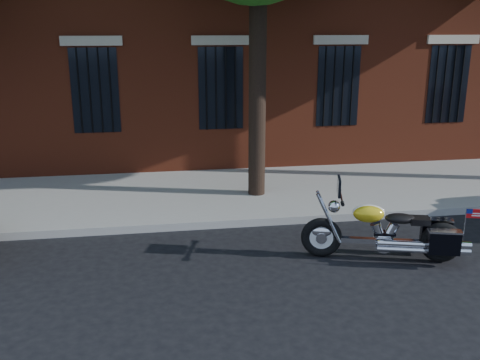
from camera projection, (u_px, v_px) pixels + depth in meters
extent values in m
plane|color=black|center=(259.00, 255.00, 8.91)|extent=(120.00, 120.00, 0.00)
cube|color=gray|center=(245.00, 222.00, 10.19)|extent=(40.00, 0.16, 0.15)
cube|color=gray|center=(232.00, 193.00, 11.98)|extent=(40.00, 3.60, 0.15)
cube|color=black|center=(221.00, 88.00, 13.15)|extent=(1.10, 0.14, 2.00)
cube|color=#B2A893|center=(220.00, 40.00, 12.80)|extent=(1.40, 0.20, 0.22)
cylinder|color=black|center=(221.00, 89.00, 13.07)|extent=(0.04, 0.04, 2.00)
cylinder|color=black|center=(257.00, 85.00, 11.04)|extent=(0.36, 0.36, 5.00)
torus|color=black|center=(321.00, 237.00, 8.75)|extent=(0.69, 0.33, 0.67)
torus|color=black|center=(441.00, 242.00, 8.54)|extent=(0.69, 0.33, 0.67)
cylinder|color=white|center=(321.00, 237.00, 8.75)|extent=(0.50, 0.19, 0.50)
cylinder|color=white|center=(441.00, 242.00, 8.54)|extent=(0.50, 0.19, 0.50)
ellipsoid|color=white|center=(322.00, 232.00, 8.73)|extent=(0.37, 0.22, 0.19)
ellipsoid|color=yellow|center=(442.00, 235.00, 8.51)|extent=(0.38, 0.23, 0.19)
cube|color=white|center=(380.00, 241.00, 8.65)|extent=(1.47, 0.50, 0.08)
cylinder|color=white|center=(384.00, 242.00, 8.65)|extent=(0.36, 0.26, 0.32)
cylinder|color=white|center=(418.00, 247.00, 8.42)|extent=(1.23, 0.43, 0.09)
ellipsoid|color=yellow|center=(369.00, 214.00, 8.55)|extent=(0.55, 0.41, 0.29)
ellipsoid|color=black|center=(400.00, 218.00, 8.51)|extent=(0.54, 0.41, 0.15)
cube|color=black|center=(436.00, 230.00, 8.76)|extent=(0.51, 0.28, 0.38)
cube|color=black|center=(444.00, 242.00, 8.27)|extent=(0.51, 0.28, 0.38)
cylinder|color=white|center=(341.00, 196.00, 8.52)|extent=(0.25, 0.76, 0.04)
sphere|color=white|center=(334.00, 206.00, 8.59)|extent=(0.25, 0.25, 0.20)
cube|color=black|center=(339.00, 186.00, 8.48)|extent=(0.15, 0.40, 0.28)
cube|color=red|center=(474.00, 214.00, 8.05)|extent=(0.22, 0.07, 0.14)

